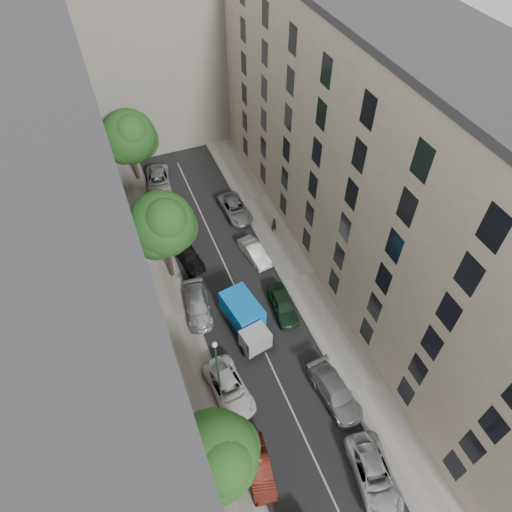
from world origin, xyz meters
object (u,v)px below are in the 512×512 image
car_left_1 (259,467)px  pedestrian (274,225)px  car_right_3 (255,252)px  lamp_post (217,365)px  tarp_truck (246,319)px  car_left_4 (188,256)px  car_left_6 (159,181)px  car_left_2 (229,388)px  car_right_1 (335,392)px  car_right_0 (374,475)px  tree_mid (164,226)px  car_left_3 (198,306)px  car_right_4 (235,209)px  tree_near (216,458)px  car_right_2 (283,304)px  car_left_5 (175,230)px  tree_far (130,138)px

car_left_1 → pedestrian: bearing=71.3°
car_left_1 → car_right_3: size_ratio=1.04×
car_left_1 → lamp_post: bearing=102.9°
tarp_truck → car_left_4: 8.84m
car_left_6 → pedestrian: (8.45, -10.62, 0.20)m
car_left_1 → car_left_2: 5.60m
car_left_6 → car_right_1: 28.04m
car_right_1 → pedestrian: 16.96m
lamp_post → pedestrian: bearing=54.3°
tarp_truck → car_right_0: tarp_truck is taller
tree_mid → car_right_1: bearing=-62.8°
tarp_truck → car_right_1: 8.45m
car_left_3 → tree_mid: 6.88m
car_left_2 → car_right_4: (6.74, 17.49, -0.04)m
car_left_2 → tree_near: size_ratio=0.69×
car_right_2 → car_right_3: bearing=95.4°
car_right_0 → tree_mid: (-7.30, 20.51, 5.27)m
car_left_5 → car_right_2: (5.88, -11.60, 0.05)m
car_right_0 → car_right_2: 13.81m
car_left_6 → car_right_3: size_ratio=1.31×
car_left_3 → pedestrian: (9.25, 6.18, 0.23)m
tarp_truck → car_right_3: size_ratio=1.43×
car_left_2 → car_right_2: size_ratio=1.21×
tarp_truck → car_left_3: (-3.00, 3.05, -0.68)m
lamp_post → tree_far: bearing=90.7°
tarp_truck → car_left_6: tarp_truck is taller
car_left_2 → car_right_4: bearing=62.8°
tree_near → tree_mid: (1.54, 17.43, 1.10)m
car_left_1 → car_right_0: 7.07m
car_right_1 → car_left_6: bearing=97.0°
car_left_2 → car_right_0: car_right_0 is taller
car_left_2 → car_left_3: 7.60m
car_left_3 → tree_near: 14.00m
car_left_1 → car_left_4: 18.71m
car_left_5 → tarp_truck: bearing=-79.8°
car_right_2 → tree_near: 14.52m
car_left_3 → pedestrian: size_ratio=3.08×
car_right_4 → lamp_post: 19.28m
tarp_truck → car_left_2: bearing=-133.5°
tarp_truck → car_right_3: bearing=53.5°
tree_far → pedestrian: tree_far is taller
car_left_1 → car_left_4: (0.80, 18.69, 0.03)m
car_left_2 → lamp_post: size_ratio=0.75×
pedestrian → car_right_1: bearing=71.7°
car_left_6 → car_right_2: 20.00m
car_left_6 → car_right_4: 9.11m
car_left_5 → car_right_4: car_left_5 is taller
tarp_truck → pedestrian: tarp_truck is taller
car_left_3 → car_right_1: bearing=-49.9°
car_right_3 → pedestrian: 3.72m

